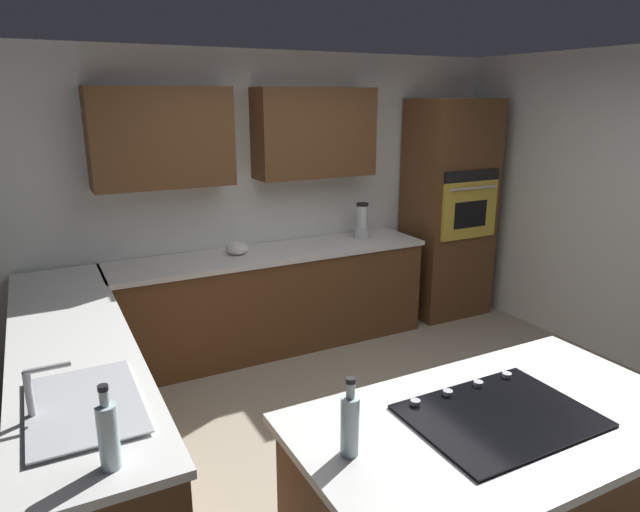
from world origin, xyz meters
name	(u,v)px	position (x,y,z in m)	size (l,w,h in m)	color
ground_plane	(389,440)	(0.00, 0.00, 0.00)	(14.00, 14.00, 0.00)	#9E937F
wall_back	(260,183)	(0.07, -2.04, 1.46)	(6.00, 0.44, 2.60)	silver
wall_left	(616,208)	(-2.45, -0.30, 1.30)	(0.10, 4.00, 2.60)	silver
lower_cabinets_back	(273,302)	(0.10, -1.72, 0.43)	(2.80, 0.60, 0.86)	brown
countertop_back	(272,253)	(0.10, -1.72, 0.88)	(2.84, 0.64, 0.04)	silver
lower_cabinets_side	(80,412)	(1.82, -0.55, 0.43)	(0.60, 2.90, 0.86)	brown
countertop_side	(70,341)	(1.82, -0.55, 0.88)	(0.64, 2.94, 0.04)	silver
island_base	(491,510)	(0.27, 1.17, 0.43)	(1.68, 0.89, 0.86)	brown
island_top	(499,421)	(0.27, 1.17, 0.88)	(1.76, 0.97, 0.04)	silver
wall_oven	(448,210)	(-1.85, -1.72, 1.10)	(0.80, 0.66, 2.19)	brown
sink_unit	(82,405)	(1.83, 0.28, 0.92)	(0.46, 0.70, 0.23)	#515456
cooktop	(499,415)	(0.27, 1.16, 0.91)	(0.76, 0.56, 0.03)	black
blender	(362,223)	(-0.85, -1.77, 1.05)	(0.15, 0.15, 0.34)	silver
mixing_bowl	(238,248)	(0.40, -1.77, 0.95)	(0.20, 0.20, 0.11)	white
dish_soap_bottle	(108,434)	(1.77, 0.76, 1.04)	(0.08, 0.08, 0.33)	silver
oil_bottle	(350,423)	(0.96, 1.09, 1.03)	(0.07, 0.07, 0.32)	silver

